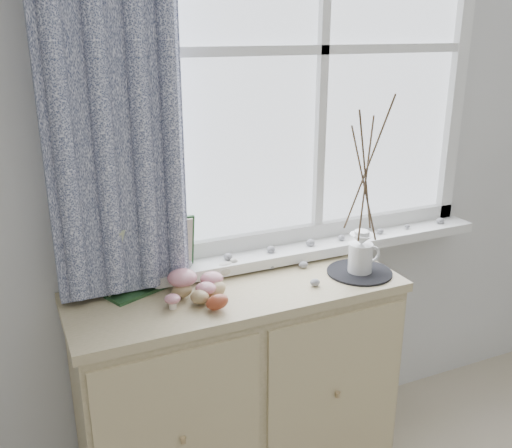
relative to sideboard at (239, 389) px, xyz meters
name	(u,v)px	position (x,y,z in m)	size (l,w,h in m)	color
sideboard	(239,389)	(0.00, 0.00, 0.00)	(1.20, 0.45, 0.85)	#CBB68E
botanical_book	(150,256)	(-0.28, 0.11, 0.56)	(0.38, 0.13, 0.26)	#214523
toadstool_cluster	(193,282)	(-0.16, 0.00, 0.48)	(0.23, 0.16, 0.10)	white
wooden_eggs	(204,295)	(-0.15, -0.06, 0.45)	(0.17, 0.18, 0.08)	tan
songbird_figurine	(225,268)	(0.00, 0.12, 0.46)	(0.12, 0.06, 0.06)	beige
crocheted_doily	(359,272)	(0.47, -0.07, 0.43)	(0.25, 0.25, 0.01)	black
twig_pitcher	(366,172)	(0.47, -0.07, 0.82)	(0.29, 0.29, 0.68)	silver
sideboard_pebbles	(313,271)	(0.30, 0.00, 0.44)	(0.34, 0.23, 0.03)	#969698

